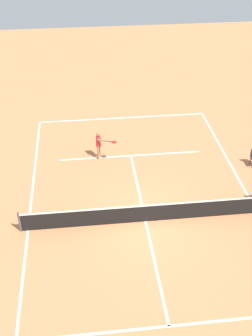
# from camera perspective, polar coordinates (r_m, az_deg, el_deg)

# --- Properties ---
(ground_plane) EXTENTS (60.00, 60.00, 0.00)m
(ground_plane) POSITION_cam_1_polar(r_m,az_deg,el_deg) (19.60, 2.65, -7.18)
(ground_plane) COLOR #D37A4C
(court_lines) EXTENTS (10.76, 20.15, 0.01)m
(court_lines) POSITION_cam_1_polar(r_m,az_deg,el_deg) (19.60, 2.65, -7.18)
(court_lines) COLOR white
(court_lines) RESTS_ON ground
(tennis_net) EXTENTS (11.36, 0.10, 1.07)m
(tennis_net) POSITION_cam_1_polar(r_m,az_deg,el_deg) (19.27, 2.69, -6.09)
(tennis_net) COLOR #4C4C51
(tennis_net) RESTS_ON ground
(player_serving) EXTENTS (1.15, 0.94, 1.64)m
(player_serving) POSITION_cam_1_polar(r_m,az_deg,el_deg) (23.26, -3.61, 3.36)
(player_serving) COLOR #9E704C
(player_serving) RESTS_ON ground
(tennis_ball) EXTENTS (0.07, 0.07, 0.07)m
(tennis_ball) POSITION_cam_1_polar(r_m,az_deg,el_deg) (22.00, -5.27, -1.77)
(tennis_ball) COLOR #CCE033
(tennis_ball) RESTS_ON ground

